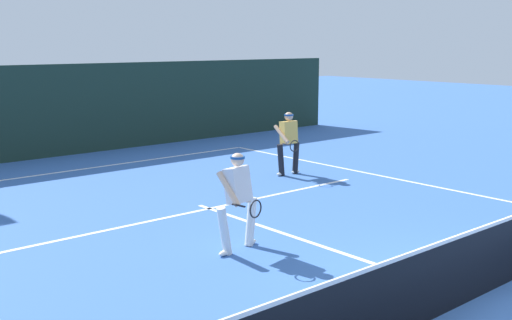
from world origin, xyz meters
name	(u,v)px	position (x,y,z in m)	size (l,w,h in m)	color
ground_plane	(475,298)	(0.00, 0.00, 0.00)	(80.00, 80.00, 0.00)	#3864AC
court_line_baseline_far	(89,168)	(0.00, 11.61, 0.00)	(10.58, 0.10, 0.01)	white
court_line_service	(209,208)	(0.00, 6.06, 0.00)	(8.62, 0.10, 0.01)	white
court_line_centre	(307,241)	(0.00, 3.20, 0.00)	(0.10, 6.40, 0.01)	white
tennis_net	(478,262)	(0.00, 0.00, 0.51)	(11.59, 0.09, 1.08)	#1E4723
player_near	(238,197)	(-1.20, 3.61, 0.90)	(0.98, 0.88, 1.65)	silver
player_far	(289,140)	(3.58, 7.45, 0.90)	(0.86, 0.90, 1.64)	black
tennis_ball	(248,172)	(2.93, 8.31, 0.03)	(0.07, 0.07, 0.07)	#D1E033
tennis_ball_extra	(252,221)	(0.03, 4.71, 0.03)	(0.07, 0.07, 0.07)	#D1E033
back_fence_windscreen	(51,111)	(0.00, 13.95, 1.38)	(22.79, 0.12, 2.76)	#1B3128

